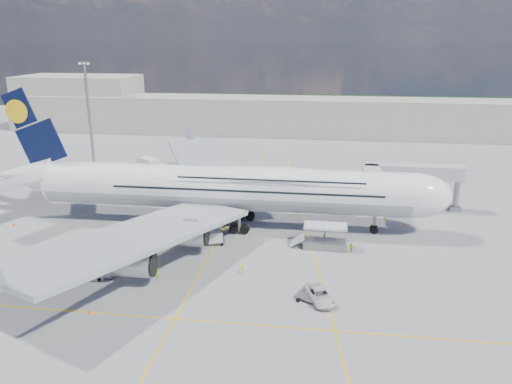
# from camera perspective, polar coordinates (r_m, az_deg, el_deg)

# --- Properties ---
(ground) EXTENTS (300.00, 300.00, 0.00)m
(ground) POSITION_cam_1_polar(r_m,az_deg,el_deg) (77.00, -4.99, -6.49)
(ground) COLOR gray
(ground) RESTS_ON ground
(taxi_line_main) EXTENTS (0.25, 220.00, 0.01)m
(taxi_line_main) POSITION_cam_1_polar(r_m,az_deg,el_deg) (77.00, -4.99, -6.49)
(taxi_line_main) COLOR #F4B60C
(taxi_line_main) RESTS_ON ground
(taxi_line_cross) EXTENTS (120.00, 0.25, 0.01)m
(taxi_line_cross) POSITION_cam_1_polar(r_m,az_deg,el_deg) (59.86, -9.27, -14.12)
(taxi_line_cross) COLOR #F4B60C
(taxi_line_cross) RESTS_ON ground
(taxi_line_diag) EXTENTS (14.16, 99.06, 0.01)m
(taxi_line_diag) POSITION_cam_1_polar(r_m,az_deg,el_deg) (84.54, 5.83, -4.28)
(taxi_line_diag) COLOR #F4B60C
(taxi_line_diag) RESTS_ON ground
(airliner) EXTENTS (77.26, 79.15, 23.71)m
(airliner) POSITION_cam_1_polar(r_m,az_deg,el_deg) (83.75, -3.45, 0.54)
(airliner) COLOR white
(airliner) RESTS_ON ground
(jet_bridge) EXTENTS (18.80, 12.10, 8.50)m
(jet_bridge) POSITION_cam_1_polar(r_m,az_deg,el_deg) (93.78, 15.92, 1.72)
(jet_bridge) COLOR #B7B7BC
(jet_bridge) RESTS_ON ground
(cargo_loader) EXTENTS (8.53, 3.20, 3.67)m
(cargo_loader) POSITION_cam_1_polar(r_m,az_deg,el_deg) (77.47, 7.75, -5.43)
(cargo_loader) COLOR silver
(cargo_loader) RESTS_ON ground
(light_mast) EXTENTS (3.00, 0.70, 25.50)m
(light_mast) POSITION_cam_1_polar(r_m,az_deg,el_deg) (127.94, -18.53, 8.45)
(light_mast) COLOR gray
(light_mast) RESTS_ON ground
(terminal) EXTENTS (180.00, 16.00, 12.00)m
(terminal) POSITION_cam_1_polar(r_m,az_deg,el_deg) (166.30, 2.15, 8.67)
(terminal) COLOR #B2AD9E
(terminal) RESTS_ON ground
(hangar) EXTENTS (40.00, 22.00, 18.00)m
(hangar) POSITION_cam_1_polar(r_m,az_deg,el_deg) (190.59, -19.44, 9.73)
(hangar) COLOR #B2AD9E
(hangar) RESTS_ON ground
(tree_line) EXTENTS (160.00, 6.00, 8.00)m
(tree_line) POSITION_cam_1_polar(r_m,az_deg,el_deg) (211.72, 14.38, 9.47)
(tree_line) COLOR #193814
(tree_line) RESTS_ON ground
(dolly_row_a) EXTENTS (3.82, 2.98, 0.50)m
(dolly_row_a) POSITION_cam_1_polar(r_m,az_deg,el_deg) (77.11, -20.88, -7.29)
(dolly_row_a) COLOR gray
(dolly_row_a) RESTS_ON ground
(dolly_row_b) EXTENTS (3.45, 2.32, 0.46)m
(dolly_row_b) POSITION_cam_1_polar(r_m,az_deg,el_deg) (80.23, -12.26, -5.55)
(dolly_row_b) COLOR gray
(dolly_row_b) RESTS_ON ground
(dolly_row_c) EXTENTS (3.33, 2.00, 2.01)m
(dolly_row_c) POSITION_cam_1_polar(r_m,az_deg,el_deg) (70.90, -17.03, -8.46)
(dolly_row_c) COLOR gray
(dolly_row_c) RESTS_ON ground
(dolly_back) EXTENTS (2.76, 1.80, 0.37)m
(dolly_back) POSITION_cam_1_polar(r_m,az_deg,el_deg) (79.08, -24.97, -7.26)
(dolly_back) COLOR gray
(dolly_back) RESTS_ON ground
(dolly_nose_far) EXTENTS (3.91, 3.30, 0.51)m
(dolly_nose_far) POSITION_cam_1_polar(r_m,az_deg,el_deg) (62.94, 6.12, -11.89)
(dolly_nose_far) COLOR gray
(dolly_nose_far) RESTS_ON ground
(dolly_nose_near) EXTENTS (3.57, 2.63, 2.02)m
(dolly_nose_near) POSITION_cam_1_polar(r_m,az_deg,el_deg) (78.31, -4.74, -5.20)
(dolly_nose_near) COLOR gray
(dolly_nose_near) RESTS_ON ground
(baggage_tug) EXTENTS (2.51, 1.38, 1.50)m
(baggage_tug) POSITION_cam_1_polar(r_m,az_deg,el_deg) (70.73, -17.97, -8.99)
(baggage_tug) COLOR silver
(baggage_tug) RESTS_ON ground
(catering_truck_inner) EXTENTS (5.91, 2.84, 3.40)m
(catering_truck_inner) POSITION_cam_1_polar(r_m,az_deg,el_deg) (96.86, -8.57, -0.54)
(catering_truck_inner) COLOR gray
(catering_truck_inner) RESTS_ON ground
(catering_truck_outer) EXTENTS (7.66, 5.94, 4.21)m
(catering_truck_outer) POSITION_cam_1_polar(r_m,az_deg,el_deg) (118.27, -11.87, 2.73)
(catering_truck_outer) COLOR gray
(catering_truck_outer) RESTS_ON ground
(service_van) EXTENTS (4.49, 6.20, 1.57)m
(service_van) POSITION_cam_1_polar(r_m,az_deg,el_deg) (62.75, 7.30, -11.62)
(service_van) COLOR silver
(service_van) RESTS_ON ground
(crew_nose) EXTENTS (0.69, 0.70, 1.62)m
(crew_nose) POSITION_cam_1_polar(r_m,az_deg,el_deg) (90.30, 14.46, -2.78)
(crew_nose) COLOR #B2FF1A
(crew_nose) RESTS_ON ground
(crew_loader) EXTENTS (0.88, 0.76, 1.54)m
(crew_loader) POSITION_cam_1_polar(r_m,az_deg,el_deg) (76.52, 10.84, -6.28)
(crew_loader) COLOR #CEEB18
(crew_loader) RESTS_ON ground
(crew_wing) EXTENTS (0.58, 1.20, 1.98)m
(crew_wing) POSITION_cam_1_polar(r_m,az_deg,el_deg) (69.05, -11.25, -8.80)
(crew_wing) COLOR #AEF019
(crew_wing) RESTS_ON ground
(crew_van) EXTENTS (0.97, 0.91, 1.67)m
(crew_van) POSITION_cam_1_polar(r_m,az_deg,el_deg) (78.95, 7.81, -5.31)
(crew_van) COLOR #98DB17
(crew_van) RESTS_ON ground
(crew_tug) EXTENTS (1.27, 0.99, 1.73)m
(crew_tug) POSITION_cam_1_polar(r_m,az_deg,el_deg) (68.47, -1.55, -8.80)
(crew_tug) COLOR #B4E918
(crew_tug) RESTS_ON ground
(cone_nose) EXTENTS (0.47, 0.47, 0.59)m
(cone_nose) POSITION_cam_1_polar(r_m,az_deg,el_deg) (88.94, 16.51, -3.63)
(cone_nose) COLOR #FD5F0D
(cone_nose) RESTS_ON ground
(cone_wing_left_inner) EXTENTS (0.45, 0.45, 0.57)m
(cone_wing_left_inner) POSITION_cam_1_polar(r_m,az_deg,el_deg) (103.52, -3.10, 0.03)
(cone_wing_left_inner) COLOR #FD5F0D
(cone_wing_left_inner) RESTS_ON ground
(cone_wing_left_outer) EXTENTS (0.48, 0.48, 0.61)m
(cone_wing_left_outer) POSITION_cam_1_polar(r_m,az_deg,el_deg) (111.76, -9.22, 1.15)
(cone_wing_left_outer) COLOR #FD5F0D
(cone_wing_left_outer) RESTS_ON ground
(cone_wing_right_inner) EXTENTS (0.40, 0.40, 0.51)m
(cone_wing_right_inner) POSITION_cam_1_polar(r_m,az_deg,el_deg) (71.52, -11.43, -8.52)
(cone_wing_right_inner) COLOR #FD5F0D
(cone_wing_right_inner) RESTS_ON ground
(cone_wing_right_outer) EXTENTS (0.46, 0.46, 0.59)m
(cone_wing_right_outer) POSITION_cam_1_polar(r_m,az_deg,el_deg) (63.13, -18.45, -12.78)
(cone_wing_right_outer) COLOR #FD5F0D
(cone_wing_right_outer) RESTS_ON ground
(cone_tail) EXTENTS (0.48, 0.48, 0.61)m
(cone_tail) POSITION_cam_1_polar(r_m,az_deg,el_deg) (95.20, -25.95, -3.32)
(cone_tail) COLOR #FD5F0D
(cone_tail) RESTS_ON ground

